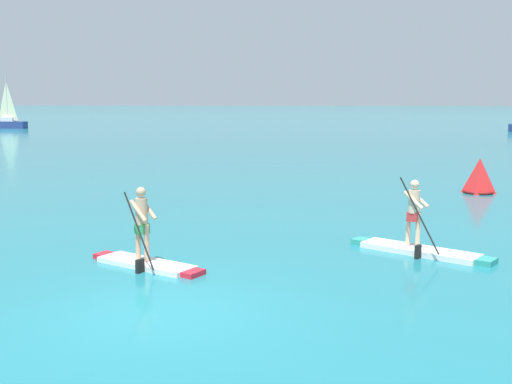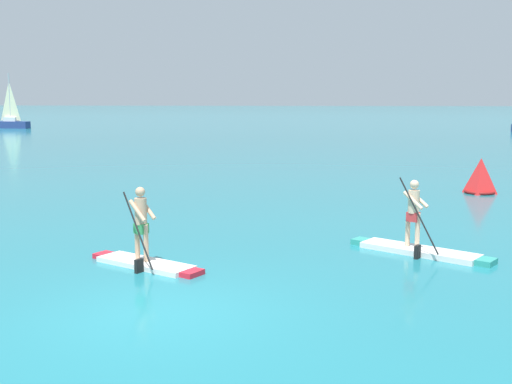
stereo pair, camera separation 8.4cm
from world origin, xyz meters
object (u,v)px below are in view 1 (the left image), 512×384
(race_marker_buoy, at_px, (479,177))
(sailboat_left_horizon, at_px, (8,120))
(paddleboarder_mid_center, at_px, (145,250))
(paddleboarder_far_right, at_px, (419,241))

(race_marker_buoy, xyz_separation_m, sailboat_left_horizon, (-40.41, 44.48, 0.30))
(paddleboarder_mid_center, relative_size, sailboat_left_horizon, 0.45)
(sailboat_left_horizon, bearing_deg, paddleboarder_far_right, -47.72)
(sailboat_left_horizon, bearing_deg, race_marker_buoy, -39.55)
(race_marker_buoy, bearing_deg, sailboat_left_horizon, 132.25)
(paddleboarder_far_right, xyz_separation_m, sailboat_left_horizon, (-36.59, 54.09, 0.61))
(race_marker_buoy, height_order, sailboat_left_horizon, sailboat_left_horizon)
(paddleboarder_far_right, bearing_deg, sailboat_left_horizon, 158.14)
(paddleboarder_far_right, height_order, race_marker_buoy, paddleboarder_far_right)
(paddleboarder_far_right, distance_m, sailboat_left_horizon, 65.30)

